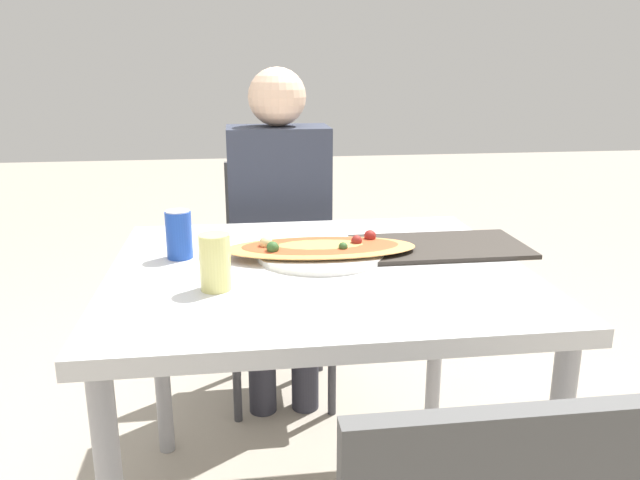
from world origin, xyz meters
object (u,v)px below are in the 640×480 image
Objects in this scene: dining_table at (318,296)px; chair_far_seated at (278,266)px; soda_can at (179,235)px; pizza_main at (320,250)px; person_seated at (280,218)px; drink_glass at (215,262)px.

chair_far_seated is (-0.05, 0.78, -0.17)m from dining_table.
soda_can is (-0.34, 0.11, 0.14)m from dining_table.
pizza_main is at bearing 77.59° from dining_table.
person_seated reaches higher than chair_far_seated.
drink_glass reaches higher than dining_table.
drink_glass reaches higher than pizza_main.
person_seated is 9.82× the size of soda_can.
drink_glass is at bearing -141.32° from pizza_main.
person_seated is 0.84m from drink_glass.
chair_far_seated is at bearing 77.80° from drink_glass.
pizza_main is (0.02, 0.08, 0.10)m from dining_table.
drink_glass is (-0.20, -0.92, 0.32)m from chair_far_seated.
dining_table is at bearing -102.41° from pizza_main.
person_seated reaches higher than soda_can.
person_seated is 9.70× the size of drink_glass.
chair_far_seated is 0.72× the size of person_seated.
pizza_main is 4.01× the size of drink_glass.
soda_can is 0.27m from drink_glass.
chair_far_seated reaches higher than dining_table.
pizza_main is 0.34m from drink_glass.
pizza_main is (0.06, -0.71, 0.27)m from chair_far_seated.
chair_far_seated is 0.76m from pizza_main.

